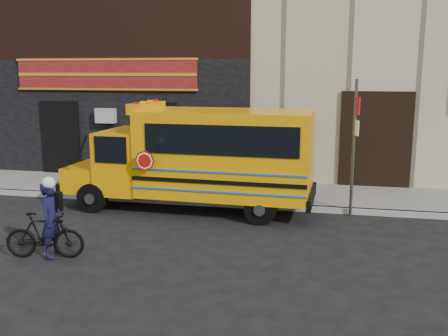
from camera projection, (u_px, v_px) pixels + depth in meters
name	position (u px, v px, depth m)	size (l,w,h in m)	color
ground	(213.00, 236.00, 11.54)	(120.00, 120.00, 0.00)	black
curb	(234.00, 204.00, 14.02)	(40.00, 0.20, 0.15)	#9B9A95
sidewalk	(243.00, 192.00, 15.46)	(40.00, 3.00, 0.15)	slate
building	(268.00, 12.00, 20.42)	(20.00, 10.70, 12.00)	#C0AB90
school_bus	(202.00, 156.00, 13.50)	(6.97, 2.49, 2.92)	black
sign_pole	(354.00, 143.00, 12.82)	(0.14, 0.30, 3.57)	#404843
bicycle	(45.00, 235.00, 10.13)	(0.45, 1.61, 0.97)	black
cyclist	(51.00, 222.00, 10.08)	(0.56, 0.37, 1.54)	black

